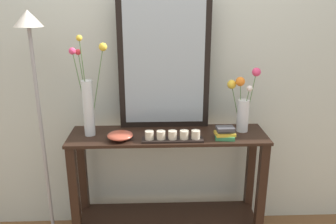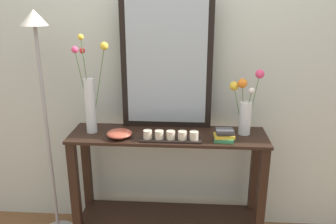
{
  "view_description": "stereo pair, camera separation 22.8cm",
  "coord_description": "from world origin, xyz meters",
  "px_view_note": "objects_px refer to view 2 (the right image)",
  "views": [
    {
      "loc": [
        -0.08,
        -2.16,
        1.71
      ],
      "look_at": [
        0.0,
        0.0,
        1.0
      ],
      "focal_mm": 37.11,
      "sensor_mm": 36.0,
      "label": 1
    },
    {
      "loc": [
        0.14,
        -2.16,
        1.71
      ],
      "look_at": [
        0.0,
        0.0,
        1.0
      ],
      "focal_mm": 37.11,
      "sensor_mm": 36.0,
      "label": 2
    }
  ],
  "objects_px": {
    "candle_tray": "(171,137)",
    "floor_lamp": "(43,92)",
    "book_stack": "(224,135)",
    "tall_vase_left": "(90,97)",
    "vase_right": "(245,106)",
    "decorative_bowl": "(120,134)",
    "mirror_leaning": "(167,63)",
    "console_table": "(168,179)"
  },
  "relations": [
    {
      "from": "decorative_bowl",
      "to": "floor_lamp",
      "type": "xyz_separation_m",
      "value": [
        -0.53,
        0.11,
        0.24
      ]
    },
    {
      "from": "mirror_leaning",
      "to": "candle_tray",
      "type": "distance_m",
      "value": 0.5
    },
    {
      "from": "console_table",
      "to": "tall_vase_left",
      "type": "bearing_deg",
      "value": 179.15
    },
    {
      "from": "mirror_leaning",
      "to": "book_stack",
      "type": "xyz_separation_m",
      "value": [
        0.39,
        -0.24,
        -0.42
      ]
    },
    {
      "from": "decorative_bowl",
      "to": "vase_right",
      "type": "bearing_deg",
      "value": 9.23
    },
    {
      "from": "console_table",
      "to": "candle_tray",
      "type": "relative_size",
      "value": 3.37
    },
    {
      "from": "candle_tray",
      "to": "floor_lamp",
      "type": "relative_size",
      "value": 0.24
    },
    {
      "from": "console_table",
      "to": "candle_tray",
      "type": "xyz_separation_m",
      "value": [
        0.02,
        -0.11,
        0.37
      ]
    },
    {
      "from": "console_table",
      "to": "book_stack",
      "type": "bearing_deg",
      "value": -14.13
    },
    {
      "from": "tall_vase_left",
      "to": "book_stack",
      "type": "relative_size",
      "value": 4.98
    },
    {
      "from": "console_table",
      "to": "vase_right",
      "type": "distance_m",
      "value": 0.74
    },
    {
      "from": "tall_vase_left",
      "to": "book_stack",
      "type": "distance_m",
      "value": 0.91
    },
    {
      "from": "console_table",
      "to": "tall_vase_left",
      "type": "relative_size",
      "value": 2.0
    },
    {
      "from": "tall_vase_left",
      "to": "candle_tray",
      "type": "height_order",
      "value": "tall_vase_left"
    },
    {
      "from": "vase_right",
      "to": "book_stack",
      "type": "height_order",
      "value": "vase_right"
    },
    {
      "from": "console_table",
      "to": "floor_lamp",
      "type": "relative_size",
      "value": 0.8
    },
    {
      "from": "candle_tray",
      "to": "floor_lamp",
      "type": "xyz_separation_m",
      "value": [
        -0.87,
        0.14,
        0.24
      ]
    },
    {
      "from": "console_table",
      "to": "decorative_bowl",
      "type": "xyz_separation_m",
      "value": [
        -0.31,
        -0.08,
        0.37
      ]
    },
    {
      "from": "decorative_bowl",
      "to": "book_stack",
      "type": "xyz_separation_m",
      "value": [
        0.68,
        -0.01,
        0.01
      ]
    },
    {
      "from": "decorative_bowl",
      "to": "mirror_leaning",
      "type": "bearing_deg",
      "value": 38.53
    },
    {
      "from": "candle_tray",
      "to": "decorative_bowl",
      "type": "height_order",
      "value": "candle_tray"
    },
    {
      "from": "console_table",
      "to": "decorative_bowl",
      "type": "distance_m",
      "value": 0.49
    },
    {
      "from": "mirror_leaning",
      "to": "vase_right",
      "type": "height_order",
      "value": "mirror_leaning"
    },
    {
      "from": "candle_tray",
      "to": "decorative_bowl",
      "type": "distance_m",
      "value": 0.34
    },
    {
      "from": "mirror_leaning",
      "to": "tall_vase_left",
      "type": "xyz_separation_m",
      "value": [
        -0.5,
        -0.14,
        -0.21
      ]
    },
    {
      "from": "console_table",
      "to": "book_stack",
      "type": "xyz_separation_m",
      "value": [
        0.37,
        -0.09,
        0.38
      ]
    },
    {
      "from": "candle_tray",
      "to": "tall_vase_left",
      "type": "bearing_deg",
      "value": 167.47
    },
    {
      "from": "floor_lamp",
      "to": "console_table",
      "type": "bearing_deg",
      "value": -1.57
    },
    {
      "from": "vase_right",
      "to": "book_stack",
      "type": "distance_m",
      "value": 0.25
    },
    {
      "from": "book_stack",
      "to": "tall_vase_left",
      "type": "bearing_deg",
      "value": 173.55
    },
    {
      "from": "candle_tray",
      "to": "book_stack",
      "type": "xyz_separation_m",
      "value": [
        0.34,
        0.02,
        0.01
      ]
    },
    {
      "from": "console_table",
      "to": "book_stack",
      "type": "height_order",
      "value": "book_stack"
    },
    {
      "from": "vase_right",
      "to": "mirror_leaning",
      "type": "bearing_deg",
      "value": 169.31
    },
    {
      "from": "vase_right",
      "to": "candle_tray",
      "type": "relative_size",
      "value": 1.1
    },
    {
      "from": "vase_right",
      "to": "floor_lamp",
      "type": "bearing_deg",
      "value": -178.89
    },
    {
      "from": "console_table",
      "to": "floor_lamp",
      "type": "xyz_separation_m",
      "value": [
        -0.84,
        0.02,
        0.61
      ]
    },
    {
      "from": "vase_right",
      "to": "decorative_bowl",
      "type": "height_order",
      "value": "vase_right"
    },
    {
      "from": "mirror_leaning",
      "to": "tall_vase_left",
      "type": "distance_m",
      "value": 0.56
    },
    {
      "from": "tall_vase_left",
      "to": "decorative_bowl",
      "type": "relative_size",
      "value": 3.98
    },
    {
      "from": "console_table",
      "to": "decorative_bowl",
      "type": "height_order",
      "value": "decorative_bowl"
    },
    {
      "from": "console_table",
      "to": "mirror_leaning",
      "type": "relative_size",
      "value": 1.45
    },
    {
      "from": "mirror_leaning",
      "to": "decorative_bowl",
      "type": "xyz_separation_m",
      "value": [
        -0.29,
        -0.23,
        -0.43
      ]
    }
  ]
}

